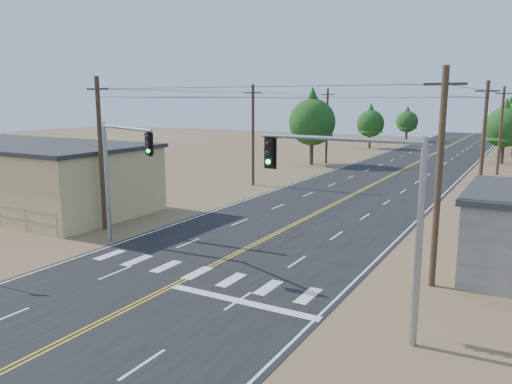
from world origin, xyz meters
The scene contains 16 objects.
ground centered at (0.00, 0.00, 0.00)m, with size 220.00×220.00×0.00m, color olive.
road centered at (0.00, 30.00, 0.01)m, with size 15.00×200.00×0.02m, color black.
building_left centered at (-21.00, 14.00, 2.50)m, with size 20.00×10.00×5.00m, color #D8BD7C.
utility_pole_left_near centered at (-10.50, 12.00, 5.12)m, with size 1.80×0.30×10.00m.
utility_pole_left_mid centered at (-10.50, 32.00, 5.12)m, with size 1.80×0.30×10.00m.
utility_pole_left_far centered at (-10.50, 52.00, 5.12)m, with size 1.80×0.30×10.00m.
utility_pole_right_near centered at (10.50, 12.00, 5.12)m, with size 1.80×0.30×10.00m.
utility_pole_right_mid centered at (10.50, 32.00, 5.12)m, with size 1.80×0.30×10.00m.
utility_pole_right_far centered at (10.50, 52.00, 5.12)m, with size 1.80×0.30×10.00m.
signal_mast_left centered at (-6.33, 9.30, 4.91)m, with size 5.80×2.62×7.23m.
signal_mast_right centered at (9.16, 5.83, 4.99)m, with size 6.37×0.67×7.35m.
tree_left_near centered at (-11.80, 49.98, 6.26)m, with size 6.14×6.14×10.23m.
tree_left_mid centered at (-11.65, 75.77, 4.87)m, with size 4.78×4.78×7.97m.
tree_left_far centered at (-9.53, 94.60, 4.51)m, with size 4.43×4.43×7.38m.
tree_right_near centered at (10.26, 63.71, 5.39)m, with size 5.29×5.29×8.82m.
tree_right_far centered at (9.00, 100.57, 5.65)m, with size 5.54×5.54×9.24m.
Camera 1 is at (14.18, -11.23, 8.53)m, focal length 35.00 mm.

